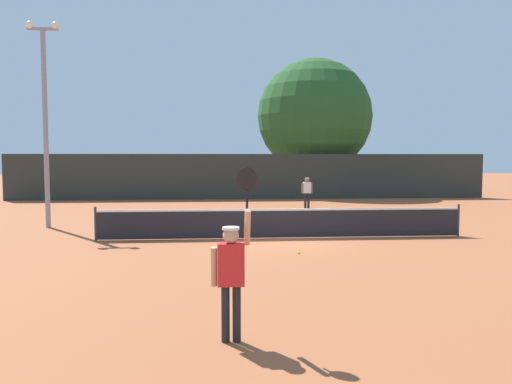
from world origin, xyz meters
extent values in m
plane|color=#9E5633|center=(0.00, 0.00, 0.00)|extent=(120.00, 120.00, 0.00)
cube|color=#232328|center=(0.00, 0.00, 0.48)|extent=(11.87, 0.03, 0.91)
cube|color=white|center=(0.00, 0.00, 0.93)|extent=(11.87, 0.04, 0.06)
cylinder|color=#333338|center=(-5.93, 0.00, 0.54)|extent=(0.08, 0.08, 1.07)
cylinder|color=#333338|center=(5.93, 0.00, 0.54)|extent=(0.08, 0.08, 1.07)
cube|color=#2D332D|center=(0.00, 15.01, 1.40)|extent=(29.75, 0.12, 2.80)
cube|color=red|center=(-1.90, -9.08, 1.13)|extent=(0.38, 0.22, 0.61)
sphere|color=tan|center=(-1.90, -9.08, 1.55)|extent=(0.23, 0.23, 0.23)
cylinder|color=white|center=(-1.90, -9.08, 1.64)|extent=(0.24, 0.24, 0.04)
cylinder|color=black|center=(-1.98, -9.08, 0.41)|extent=(0.12, 0.12, 0.82)
cylinder|color=black|center=(-1.82, -9.08, 0.41)|extent=(0.12, 0.12, 0.82)
cylinder|color=tan|center=(-2.14, -9.08, 1.10)|extent=(0.09, 0.17, 0.58)
cylinder|color=tan|center=(-1.66, -8.99, 1.64)|extent=(0.09, 0.32, 0.56)
cylinder|color=black|center=(-1.66, -8.93, 2.04)|extent=(0.04, 0.11, 0.28)
ellipsoid|color=black|center=(-1.66, -8.87, 2.33)|extent=(0.30, 0.13, 0.36)
cube|color=white|center=(2.50, 9.37, 1.05)|extent=(0.38, 0.22, 0.57)
sphere|color=#8C6647|center=(2.50, 9.37, 1.44)|extent=(0.22, 0.22, 0.22)
cylinder|color=white|center=(2.50, 9.37, 1.54)|extent=(0.23, 0.23, 0.04)
cylinder|color=black|center=(2.42, 9.37, 0.39)|extent=(0.12, 0.12, 0.77)
cylinder|color=black|center=(2.58, 9.37, 0.39)|extent=(0.12, 0.12, 0.77)
cylinder|color=#8C6647|center=(2.26, 9.37, 1.03)|extent=(0.09, 0.17, 0.54)
cylinder|color=#8C6647|center=(2.74, 9.37, 1.03)|extent=(0.09, 0.15, 0.54)
sphere|color=#CCE033|center=(0.12, -2.69, 0.03)|extent=(0.07, 0.07, 0.07)
cylinder|color=gray|center=(-8.41, 3.14, 3.62)|extent=(0.18, 0.18, 7.25)
cube|color=gray|center=(-8.41, 3.14, 7.30)|extent=(1.10, 0.10, 0.10)
sphere|color=#F2EDCC|center=(-8.86, 3.14, 7.43)|extent=(0.28, 0.28, 0.28)
sphere|color=#F2EDCC|center=(-7.96, 3.14, 7.43)|extent=(0.28, 0.28, 0.28)
cylinder|color=brown|center=(4.71, 18.96, 1.23)|extent=(0.56, 0.56, 2.46)
sphere|color=#235123|center=(4.71, 18.96, 5.45)|extent=(7.97, 7.97, 7.97)
cube|color=navy|center=(-2.59, 23.24, 0.60)|extent=(2.32, 4.37, 0.90)
cube|color=#2D333D|center=(-2.59, 22.94, 1.37)|extent=(1.91, 2.36, 0.64)
cylinder|color=black|center=(-3.44, 24.64, 0.30)|extent=(0.22, 0.60, 0.60)
cylinder|color=black|center=(-1.74, 24.64, 0.30)|extent=(0.22, 0.60, 0.60)
cylinder|color=black|center=(-3.44, 21.84, 0.30)|extent=(0.22, 0.60, 0.60)
cylinder|color=black|center=(-1.74, 21.84, 0.30)|extent=(0.22, 0.60, 0.60)
camera|label=1|loc=(-2.09, -16.17, 2.67)|focal=35.45mm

